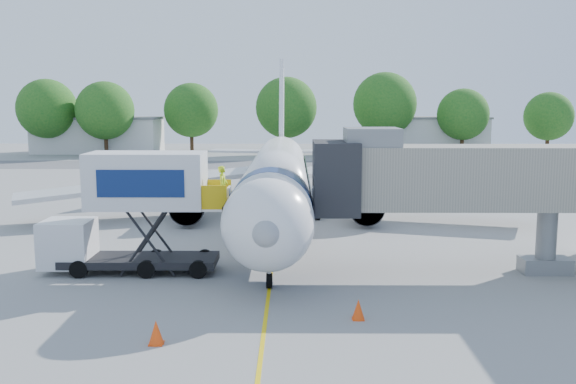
{
  "coord_description": "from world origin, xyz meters",
  "views": [
    {
      "loc": [
        0.98,
        -35.56,
        7.84
      ],
      "look_at": [
        0.74,
        -3.41,
        3.2
      ],
      "focal_mm": 40.0,
      "sensor_mm": 36.0,
      "label": 1
    }
  ],
  "objects_px": {
    "jet_bridge": "(449,178)",
    "ground_tug": "(204,362)",
    "aircraft": "(277,179)",
    "catering_hiloader": "(133,213)"
  },
  "relations": [
    {
      "from": "jet_bridge",
      "to": "catering_hiloader",
      "type": "distance_m",
      "value": 14.34
    },
    {
      "from": "ground_tug",
      "to": "jet_bridge",
      "type": "bearing_deg",
      "value": 38.44
    },
    {
      "from": "jet_bridge",
      "to": "ground_tug",
      "type": "relative_size",
      "value": 3.5
    },
    {
      "from": "aircraft",
      "to": "jet_bridge",
      "type": "relative_size",
      "value": 2.71
    },
    {
      "from": "catering_hiloader",
      "to": "ground_tug",
      "type": "distance_m",
      "value": 13.05
    },
    {
      "from": "aircraft",
      "to": "jet_bridge",
      "type": "distance_m",
      "value": 13.77
    },
    {
      "from": "catering_hiloader",
      "to": "ground_tug",
      "type": "height_order",
      "value": "catering_hiloader"
    },
    {
      "from": "catering_hiloader",
      "to": "ground_tug",
      "type": "relative_size",
      "value": 2.14
    },
    {
      "from": "aircraft",
      "to": "catering_hiloader",
      "type": "xyz_separation_m",
      "value": [
        -6.26,
        -11.12,
        -0.19
      ]
    },
    {
      "from": "catering_hiloader",
      "to": "aircraft",
      "type": "bearing_deg",
      "value": 60.62
    }
  ]
}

